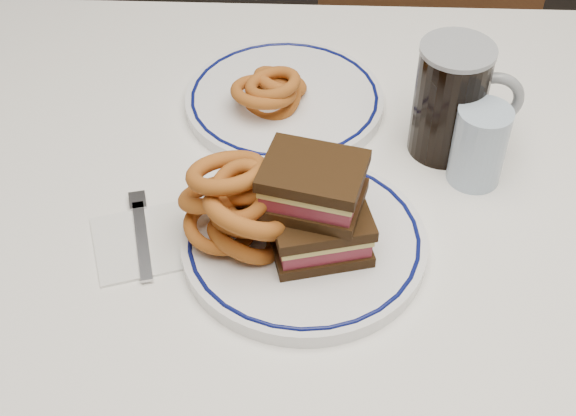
{
  "coord_description": "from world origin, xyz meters",
  "views": [
    {
      "loc": [
        -0.08,
        -0.79,
        1.47
      ],
      "look_at": [
        -0.1,
        -0.13,
        0.81
      ],
      "focal_mm": 50.0,
      "sensor_mm": 36.0,
      "label": 1
    }
  ],
  "objects_px": {
    "beer_mug": "(453,99)",
    "far_plate": "(285,100)",
    "reuben_sandwich": "(316,208)",
    "chair_far": "(434,7)",
    "main_plate": "(304,242)"
  },
  "relations": [
    {
      "from": "beer_mug",
      "to": "far_plate",
      "type": "height_order",
      "value": "beer_mug"
    },
    {
      "from": "reuben_sandwich",
      "to": "beer_mug",
      "type": "height_order",
      "value": "beer_mug"
    },
    {
      "from": "beer_mug",
      "to": "far_plate",
      "type": "bearing_deg",
      "value": 159.46
    },
    {
      "from": "chair_far",
      "to": "beer_mug",
      "type": "relative_size",
      "value": 6.09
    },
    {
      "from": "main_plate",
      "to": "beer_mug",
      "type": "xyz_separation_m",
      "value": [
        0.19,
        0.2,
        0.07
      ]
    },
    {
      "from": "chair_far",
      "to": "far_plate",
      "type": "xyz_separation_m",
      "value": [
        -0.3,
        -0.65,
        0.23
      ]
    },
    {
      "from": "beer_mug",
      "to": "reuben_sandwich",
      "type": "bearing_deg",
      "value": -130.53
    },
    {
      "from": "main_plate",
      "to": "far_plate",
      "type": "relative_size",
      "value": 1.03
    },
    {
      "from": "main_plate",
      "to": "beer_mug",
      "type": "bearing_deg",
      "value": 46.11
    },
    {
      "from": "beer_mug",
      "to": "far_plate",
      "type": "xyz_separation_m",
      "value": [
        -0.22,
        0.08,
        -0.07
      ]
    },
    {
      "from": "chair_far",
      "to": "far_plate",
      "type": "height_order",
      "value": "chair_far"
    },
    {
      "from": "reuben_sandwich",
      "to": "far_plate",
      "type": "bearing_deg",
      "value": 99.64
    },
    {
      "from": "chair_far",
      "to": "beer_mug",
      "type": "height_order",
      "value": "chair_far"
    },
    {
      "from": "main_plate",
      "to": "far_plate",
      "type": "distance_m",
      "value": 0.28
    },
    {
      "from": "chair_far",
      "to": "far_plate",
      "type": "bearing_deg",
      "value": -115.03
    }
  ]
}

